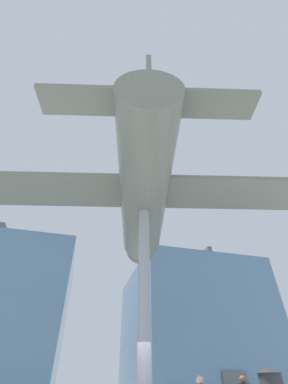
# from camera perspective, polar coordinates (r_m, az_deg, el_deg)

# --- Properties ---
(glass_pavilion_right) EXTENTS (11.25, 12.68, 11.49)m
(glass_pavilion_right) POSITION_cam_1_polar(r_m,az_deg,el_deg) (27.62, 10.51, -28.52)
(glass_pavilion_right) COLOR slate
(glass_pavilion_right) RESTS_ON ground_plane
(support_pylon_central) EXTENTS (0.43, 0.43, 7.38)m
(support_pylon_central) POSITION_cam_1_polar(r_m,az_deg,el_deg) (9.54, 0.00, -23.36)
(support_pylon_central) COLOR #999EA3
(support_pylon_central) RESTS_ON ground_plane
(suspended_airplane) EXTENTS (21.66, 12.09, 3.33)m
(suspended_airplane) POSITION_cam_1_polar(r_m,az_deg,el_deg) (11.86, -0.04, -0.64)
(suspended_airplane) COLOR slate
(suspended_airplane) RESTS_ON support_pylon_central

